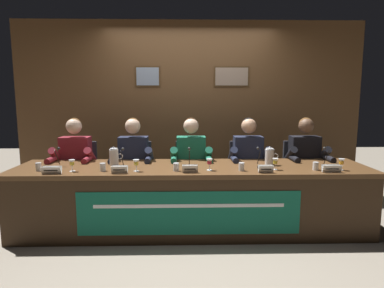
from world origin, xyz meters
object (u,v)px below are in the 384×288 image
(conference_table, at_px, (192,188))
(water_cup_right, at_px, (242,167))
(water_cup_center, at_px, (176,167))
(panelist_right, at_px, (249,159))
(juice_glass_center, at_px, (209,162))
(panelist_far_right, at_px, (306,159))
(chair_left, at_px, (136,178))
(microphone_far_right, at_px, (327,161))
(microphone_left, at_px, (122,162))
(water_cup_far_left, at_px, (39,167))
(water_pitcher_right_side, at_px, (270,157))
(water_cup_left, at_px, (103,168))
(nameplate_center, at_px, (190,169))
(microphone_center, at_px, (189,161))
(nameplate_far_left, at_px, (51,170))
(juice_glass_far_left, at_px, (72,163))
(panelist_left, at_px, (133,160))
(juice_glass_right, at_px, (275,162))
(chair_far_left, at_px, (80,178))
(chair_center, at_px, (191,178))
(microphone_far_left, at_px, (57,161))
(juice_glass_left, at_px, (136,163))
(nameplate_far_right, at_px, (332,168))
(microphone_right, at_px, (259,161))
(panelist_center, at_px, (191,160))
(panelist_far_left, at_px, (74,160))
(water_pitcher_left_side, at_px, (114,157))
(nameplate_right, at_px, (266,169))
(nameplate_left, at_px, (119,169))
(chair_right, at_px, (246,177))
(chair_far_right, at_px, (300,177))

(conference_table, relative_size, water_cup_right, 46.12)
(water_cup_center, bearing_deg, panelist_right, 36.23)
(juice_glass_center, xyz_separation_m, panelist_far_right, (1.27, 0.64, -0.09))
(chair_left, bearing_deg, conference_table, -45.58)
(microphone_far_right, bearing_deg, microphone_left, 179.93)
(water_cup_far_left, relative_size, water_pitcher_right_side, 0.40)
(conference_table, height_order, water_cup_left, water_cup_left)
(microphone_left, bearing_deg, nameplate_center, -16.14)
(microphone_center, distance_m, panelist_far_right, 1.57)
(conference_table, height_order, nameplate_far_left, nameplate_far_left)
(conference_table, distance_m, water_cup_right, 0.59)
(conference_table, height_order, juice_glass_far_left, juice_glass_far_left)
(panelist_left, distance_m, juice_glass_center, 1.11)
(chair_left, xyz_separation_m, juice_glass_right, (1.60, -0.83, 0.37))
(conference_table, relative_size, chair_far_left, 4.28)
(chair_center, distance_m, water_cup_center, 0.93)
(water_cup_far_left, relative_size, microphone_left, 0.39)
(microphone_far_left, bearing_deg, juice_glass_left, -12.72)
(water_cup_left, bearing_deg, water_cup_right, -0.64)
(nameplate_center, relative_size, nameplate_far_right, 0.82)
(juice_glass_center, relative_size, panelist_far_right, 0.10)
(juice_glass_right, relative_size, microphone_right, 0.57)
(chair_far_left, height_order, microphone_right, microphone_right)
(microphone_far_left, bearing_deg, chair_far_left, 87.05)
(chair_far_left, bearing_deg, juice_glass_far_left, -76.97)
(nameplate_far_right, xyz_separation_m, water_pitcher_right_side, (-0.54, 0.38, 0.05))
(microphone_left, xyz_separation_m, microphone_center, (0.73, 0.01, 0.00))
(water_cup_left, distance_m, panelist_center, 1.14)
(chair_far_left, height_order, panelist_far_left, panelist_far_left)
(conference_table, distance_m, juice_glass_far_left, 1.29)
(juice_glass_right, bearing_deg, panelist_far_left, 164.94)
(panelist_far_right, bearing_deg, water_pitcher_left_side, -171.78)
(panelist_left, height_order, nameplate_far_right, panelist_left)
(water_cup_far_left, relative_size, microphone_far_right, 0.39)
(microphone_right, bearing_deg, microphone_left, -179.21)
(panelist_far_right, bearing_deg, nameplate_right, -132.78)
(panelist_far_left, height_order, water_pitcher_right_side, panelist_far_left)
(nameplate_far_left, height_order, nameplate_far_right, same)
(microphone_far_left, relative_size, water_cup_right, 2.54)
(juice_glass_far_left, height_order, water_pitcher_right_side, water_pitcher_right_side)
(microphone_center, bearing_deg, water_cup_right, -15.36)
(nameplate_left, distance_m, chair_center, 1.25)
(panelist_far_left, height_order, chair_center, panelist_far_left)
(chair_right, relative_size, water_pitcher_left_side, 4.36)
(nameplate_far_left, bearing_deg, microphone_center, 10.20)
(water_pitcher_left_side, bearing_deg, panelist_center, 20.91)
(nameplate_right, distance_m, water_pitcher_left_side, 1.68)
(chair_far_left, relative_size, chair_far_right, 1.00)
(juice_glass_right, bearing_deg, microphone_far_left, 175.96)
(conference_table, xyz_separation_m, panelist_far_right, (1.45, 0.54, 0.21))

